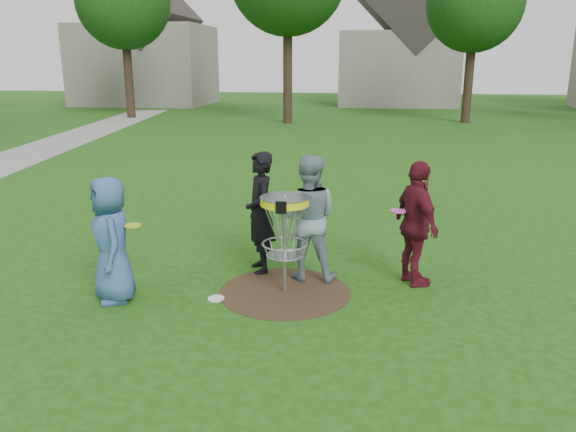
# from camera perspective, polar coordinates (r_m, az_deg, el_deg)

# --- Properties ---
(ground) EXTENTS (100.00, 100.00, 0.00)m
(ground) POSITION_cam_1_polar(r_m,az_deg,el_deg) (7.75, -0.31, -7.74)
(ground) COLOR #19470F
(ground) RESTS_ON ground
(dirt_patch) EXTENTS (1.80, 1.80, 0.01)m
(dirt_patch) POSITION_cam_1_polar(r_m,az_deg,el_deg) (7.74, -0.31, -7.71)
(dirt_patch) COLOR #47331E
(dirt_patch) RESTS_ON ground
(player_blue) EXTENTS (0.87, 0.96, 1.66)m
(player_blue) POSITION_cam_1_polar(r_m,az_deg,el_deg) (7.58, -17.49, -2.34)
(player_blue) COLOR #33588D
(player_blue) RESTS_ON ground
(player_black) EXTENTS (0.65, 0.77, 1.80)m
(player_black) POSITION_cam_1_polar(r_m,az_deg,el_deg) (8.25, -2.85, 0.34)
(player_black) COLOR black
(player_black) RESTS_ON ground
(player_grey) EXTENTS (0.89, 0.70, 1.81)m
(player_grey) POSITION_cam_1_polar(r_m,az_deg,el_deg) (7.96, 2.03, -0.20)
(player_grey) COLOR gray
(player_grey) RESTS_ON ground
(player_maroon) EXTENTS (0.82, 1.12, 1.76)m
(player_maroon) POSITION_cam_1_polar(r_m,az_deg,el_deg) (7.93, 12.91, -0.81)
(player_maroon) COLOR #571320
(player_maroon) RESTS_ON ground
(disc_on_grass) EXTENTS (0.22, 0.22, 0.02)m
(disc_on_grass) POSITION_cam_1_polar(r_m,az_deg,el_deg) (7.59, -7.32, -8.31)
(disc_on_grass) COLOR white
(disc_on_grass) RESTS_ON ground
(disc_golf_basket) EXTENTS (0.66, 0.67, 1.38)m
(disc_golf_basket) POSITION_cam_1_polar(r_m,az_deg,el_deg) (7.40, -0.32, -0.47)
(disc_golf_basket) COLOR #9EA0A5
(disc_golf_basket) RESTS_ON ground
(held_discs) EXTENTS (3.62, 1.24, 0.11)m
(held_discs) POSITION_cam_1_polar(r_m,az_deg,el_deg) (7.61, -1.24, 0.43)
(held_discs) COLOR #BCD717
(held_discs) RESTS_ON ground
(house_row) EXTENTS (44.50, 10.65, 11.62)m
(house_row) POSITION_cam_1_polar(r_m,az_deg,el_deg) (40.30, 13.93, 16.59)
(house_row) COLOR gray
(house_row) RESTS_ON ground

